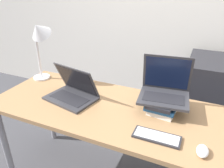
# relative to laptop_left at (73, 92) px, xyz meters

# --- Properties ---
(desk) EXTENTS (1.77, 0.68, 0.73)m
(desk) POSITION_rel_laptop_left_xyz_m (0.35, -0.01, -0.12)
(desk) COLOR #9E754C
(desk) RESTS_ON ground_plane
(laptop_left) EXTENTS (0.39, 0.31, 0.24)m
(laptop_left) POSITION_rel_laptop_left_xyz_m (0.00, 0.00, 0.00)
(laptop_left) COLOR #333338
(laptop_left) RESTS_ON desk
(book_stack) EXTENTS (0.20, 0.28, 0.08)m
(book_stack) POSITION_rel_laptop_left_xyz_m (0.63, 0.10, -0.00)
(book_stack) COLOR white
(book_stack) RESTS_ON desk
(laptop_on_books) EXTENTS (0.35, 0.29, 0.27)m
(laptop_on_books) POSITION_rel_laptop_left_xyz_m (0.63, 0.14, 0.09)
(laptop_on_books) COLOR #333338
(laptop_on_books) RESTS_ON book_stack
(wireless_keyboard) EXTENTS (0.26, 0.11, 0.01)m
(wireless_keyboard) POSITION_rel_laptop_left_xyz_m (0.67, -0.19, -0.04)
(wireless_keyboard) COLOR #28282D
(wireless_keyboard) RESTS_ON desk
(mouse) EXTENTS (0.06, 0.10, 0.03)m
(mouse) POSITION_rel_laptop_left_xyz_m (0.90, -0.21, -0.03)
(mouse) COLOR white
(mouse) RESTS_ON desk
(desk_lamp) EXTENTS (0.23, 0.20, 0.52)m
(desk_lamp) POSITION_rel_laptop_left_xyz_m (-0.38, 0.15, 0.33)
(desk_lamp) COLOR white
(desk_lamp) RESTS_ON desk
(mini_fridge) EXTENTS (0.52, 0.61, 0.86)m
(mini_fridge) POSITION_rel_laptop_left_xyz_m (0.96, 0.93, -0.35)
(mini_fridge) COLOR #232328
(mini_fridge) RESTS_ON ground_plane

